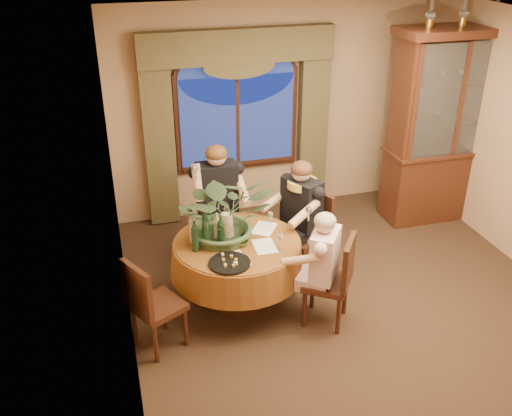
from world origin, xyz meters
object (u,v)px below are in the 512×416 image
object	(u,v)px
stoneware_vase	(227,226)
olive_bowl	(241,243)
china_cabinet	(446,127)
person_back	(218,203)
dining_table	(237,272)
wine_bottle_4	(192,227)
wine_bottle_5	(195,236)
wine_bottle_3	(205,233)
wine_bottle_2	(205,224)
centerpiece_plant	(224,181)
wine_bottle_0	(221,231)
oil_lamp_left	(431,13)
chair_right	(326,280)
oil_lamp_center	(464,11)
chair_back	(219,224)
chair_front_left	(158,304)
wine_bottle_1	(217,228)
person_pink	(324,269)
oil_lamp_right	(496,10)
chair_back_right	(305,236)
person_scarf	(301,218)

from	to	relation	value
stoneware_vase	olive_bowl	world-z (taller)	stoneware_vase
china_cabinet	person_back	world-z (taller)	china_cabinet
dining_table	olive_bowl	xyz separation A→B (m)	(0.02, -0.08, 0.40)
olive_bowl	wine_bottle_4	bearing A→B (deg)	156.37
wine_bottle_5	wine_bottle_3	bearing A→B (deg)	16.72
wine_bottle_2	wine_bottle_5	bearing A→B (deg)	-123.46
centerpiece_plant	wine_bottle_0	xyz separation A→B (m)	(-0.08, -0.17, -0.46)
oil_lamp_left	wine_bottle_2	xyz separation A→B (m)	(-2.93, -1.09, -1.77)
person_back	wine_bottle_4	size ratio (longest dim) A/B	4.37
dining_table	centerpiece_plant	xyz separation A→B (m)	(-0.09, 0.14, 1.00)
china_cabinet	olive_bowl	distance (m)	3.37
person_back	wine_bottle_3	xyz separation A→B (m)	(-0.33, -0.99, 0.19)
oil_lamp_left	wine_bottle_0	xyz separation A→B (m)	(-2.81, -1.27, -1.77)
china_cabinet	chair_right	size ratio (longest dim) A/B	2.62
oil_lamp_center	wine_bottle_0	distance (m)	3.91
oil_lamp_center	centerpiece_plant	bearing A→B (deg)	-160.79
china_cabinet	oil_lamp_left	distance (m)	1.49
chair_back	wine_bottle_2	distance (m)	0.90
chair_front_left	wine_bottle_0	bearing A→B (deg)	93.56
olive_bowl	wine_bottle_1	world-z (taller)	wine_bottle_1
stoneware_vase	wine_bottle_2	size ratio (longest dim) A/B	0.86
oil_lamp_left	person_pink	distance (m)	3.32
oil_lamp_center	person_back	distance (m)	3.66
oil_lamp_right	chair_back_right	size ratio (longest dim) A/B	0.35
chair_right	chair_back	world-z (taller)	same
oil_lamp_left	chair_front_left	xyz separation A→B (m)	(-3.51, -1.71, -2.20)
chair_back_right	centerpiece_plant	size ratio (longest dim) A/B	0.89
person_scarf	stoneware_vase	bearing A→B (deg)	83.36
centerpiece_plant	wine_bottle_3	xyz separation A→B (m)	(-0.23, -0.17, -0.46)
person_scarf	wine_bottle_4	distance (m)	1.31
person_back	wine_bottle_5	world-z (taller)	person_back
chair_back_right	stoneware_vase	distance (m)	1.08
chair_back	person_scarf	distance (m)	0.98
oil_lamp_center	person_pink	size ratio (longest dim) A/B	0.28
wine_bottle_1	chair_right	bearing A→B (deg)	-29.90
chair_front_left	wine_bottle_2	distance (m)	0.95
olive_bowl	wine_bottle_5	distance (m)	0.47
dining_table	oil_lamp_left	distance (m)	3.72
china_cabinet	chair_front_left	xyz separation A→B (m)	(-3.95, -1.71, -0.78)
chair_front_left	wine_bottle_4	world-z (taller)	wine_bottle_4
wine_bottle_3	olive_bowl	bearing A→B (deg)	-7.49
oil_lamp_left	dining_table	bearing A→B (deg)	-154.80
chair_right	chair_front_left	bearing A→B (deg)	122.08
centerpiece_plant	dining_table	bearing A→B (deg)	-56.92
person_back	wine_bottle_1	xyz separation A→B (m)	(-0.20, -0.93, 0.19)
oil_lamp_left	wine_bottle_5	xyz separation A→B (m)	(-3.08, -1.31, -1.77)
wine_bottle_2	oil_lamp_center	bearing A→B (deg)	17.95
wine_bottle_4	person_pink	bearing A→B (deg)	-28.67
person_scarf	chair_back	bearing A→B (deg)	34.03
person_back	stoneware_vase	bearing A→B (deg)	84.57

